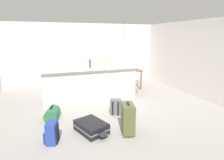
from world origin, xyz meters
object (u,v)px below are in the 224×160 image
(dining_chair_near_partition, at_px, (131,78))
(suitcase_flat_black, at_px, (91,127))
(pendant_lamp, at_px, (124,38))
(bottle_green, at_px, (90,64))
(backpack_grey, at_px, (116,107))
(duffel_bag_green, at_px, (52,114))
(suitcase_upright_olive, at_px, (128,118))
(backpack_blue, at_px, (52,133))
(bottle_clear, at_px, (46,66))
(bottle_white, at_px, (130,62))
(dining_table, at_px, (126,72))
(grocery_bag, at_px, (108,63))

(dining_chair_near_partition, height_order, suitcase_flat_black, dining_chair_near_partition)
(pendant_lamp, bearing_deg, bottle_green, -143.62)
(suitcase_flat_black, distance_m, backpack_grey, 1.07)
(duffel_bag_green, bearing_deg, suitcase_upright_olive, -39.43)
(backpack_grey, bearing_deg, dining_chair_near_partition, 54.52)
(bottle_green, height_order, suitcase_flat_black, bottle_green)
(suitcase_upright_olive, bearing_deg, backpack_blue, 174.92)
(bottle_clear, height_order, bottle_green, bottle_green)
(suitcase_flat_black, xyz_separation_m, backpack_grey, (0.81, 0.69, 0.09))
(bottle_white, distance_m, dining_table, 1.29)
(bottle_green, height_order, dining_chair_near_partition, bottle_green)
(grocery_bag, bearing_deg, dining_table, 45.55)
(grocery_bag, relative_size, dining_table, 0.24)
(bottle_white, bearing_deg, bottle_clear, 178.12)
(bottle_clear, xyz_separation_m, bottle_green, (1.21, -0.08, 0.01))
(duffel_bag_green, bearing_deg, pendant_lamp, 36.39)
(duffel_bag_green, bearing_deg, backpack_grey, -7.74)
(backpack_blue, bearing_deg, suitcase_flat_black, 11.41)
(bottle_clear, distance_m, pendant_lamp, 3.05)
(backpack_blue, relative_size, duffel_bag_green, 0.77)
(backpack_grey, bearing_deg, grocery_bag, 81.64)
(dining_chair_near_partition, distance_m, backpack_grey, 2.10)
(grocery_bag, distance_m, dining_table, 1.61)
(bottle_clear, relative_size, dining_table, 0.21)
(bottle_white, relative_size, dining_chair_near_partition, 0.25)
(bottle_clear, distance_m, suitcase_flat_black, 2.27)
(bottle_clear, distance_m, grocery_bag, 1.77)
(bottle_white, xyz_separation_m, backpack_grey, (-0.88, -1.06, -0.98))
(bottle_green, bearing_deg, suitcase_flat_black, -103.15)
(grocery_bag, relative_size, duffel_bag_green, 0.48)
(pendant_lamp, bearing_deg, duffel_bag_green, -143.61)
(dining_chair_near_partition, relative_size, duffel_bag_green, 1.72)
(duffel_bag_green, height_order, suitcase_upright_olive, suitcase_upright_olive)
(dining_chair_near_partition, xyz_separation_m, backpack_blue, (-2.82, -2.55, -0.31))
(bottle_green, height_order, bottle_white, bottle_green)
(suitcase_flat_black, height_order, suitcase_upright_olive, suitcase_upright_olive)
(bottle_white, distance_m, suitcase_upright_olive, 2.43)
(bottle_green, relative_size, bottle_white, 1.11)
(pendant_lamp, xyz_separation_m, suitcase_upright_olive, (-1.26, -3.20, -1.57))
(bottle_clear, bearing_deg, dining_table, 20.13)
(bottle_green, distance_m, backpack_grey, 1.52)
(dining_chair_near_partition, distance_m, backpack_blue, 3.81)
(grocery_bag, bearing_deg, dining_chair_near_partition, 29.55)
(bottle_white, xyz_separation_m, backpack_blue, (-2.50, -1.92, -0.98))
(pendant_lamp, bearing_deg, suitcase_flat_black, -124.11)
(suitcase_upright_olive, bearing_deg, suitcase_flat_black, 157.31)
(suitcase_upright_olive, bearing_deg, bottle_green, 98.18)
(dining_chair_near_partition, xyz_separation_m, suitcase_flat_black, (-2.02, -2.39, -0.41))
(bottle_clear, height_order, backpack_blue, bottle_clear)
(bottle_green, xyz_separation_m, bottle_white, (1.28, -0.00, -0.01))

